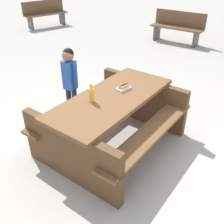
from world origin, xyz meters
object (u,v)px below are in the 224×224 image
hotdog_tray (124,87)px  child_in_coat (70,75)px  soda_bottle (91,94)px  park_bench_far (45,13)px  park_bench_mid (178,26)px  picnic_table (112,117)px

hotdog_tray → child_in_coat: size_ratio=0.16×
soda_bottle → park_bench_far: soda_bottle is taller
park_bench_mid → hotdog_tray: bearing=-153.3°
picnic_table → park_bench_mid: (4.63, 2.24, 0.00)m
picnic_table → park_bench_mid: 5.14m
picnic_table → hotdog_tray: bearing=8.6°
hotdog_tray → park_bench_far: (2.58, 6.46, -0.33)m
child_in_coat → hotdog_tray: bearing=-76.7°
hotdog_tray → soda_bottle: bearing=175.8°
park_bench_mid → picnic_table: bearing=-154.2°
soda_bottle → park_bench_far: size_ratio=0.15×
hotdog_tray → park_bench_far: park_bench_far is taller
soda_bottle → child_in_coat: child_in_coat is taller
soda_bottle → hotdog_tray: 0.51m
hotdog_tray → park_bench_mid: park_bench_mid is taller
picnic_table → park_bench_mid: park_bench_mid is taller
park_bench_mid → child_in_coat: bearing=-164.4°
soda_bottle → hotdog_tray: (0.50, -0.04, -0.07)m
soda_bottle → hotdog_tray: bearing=-4.2°
child_in_coat → park_bench_far: (2.80, 5.54, -0.27)m
hotdog_tray → picnic_table: bearing=-171.4°
soda_bottle → hotdog_tray: size_ratio=1.23×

